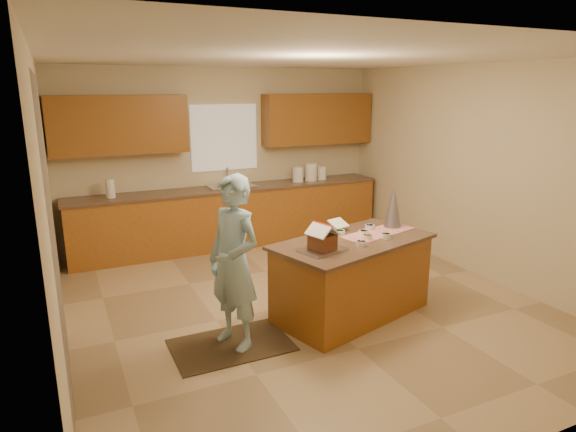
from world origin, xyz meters
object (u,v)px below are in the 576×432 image
at_px(gingerbread_house, 322,239).
at_px(island_base, 352,279).
at_px(tinsel_tree, 393,206).
at_px(boy, 234,263).

bearing_deg(gingerbread_house, island_base, 20.94).
xyz_separation_m(tinsel_tree, gingerbread_house, (-1.15, -0.42, -0.13)).
xyz_separation_m(boy, gingerbread_house, (0.89, -0.08, 0.13)).
distance_m(island_base, gingerbread_house, 0.76).
relative_size(island_base, boy, 1.01).
xyz_separation_m(tinsel_tree, boy, (-2.04, -0.34, -0.26)).
bearing_deg(boy, island_base, 71.21).
distance_m(island_base, tinsel_tree, 1.00).
bearing_deg(gingerbread_house, tinsel_tree, 20.04).
relative_size(tinsel_tree, boy, 0.31).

